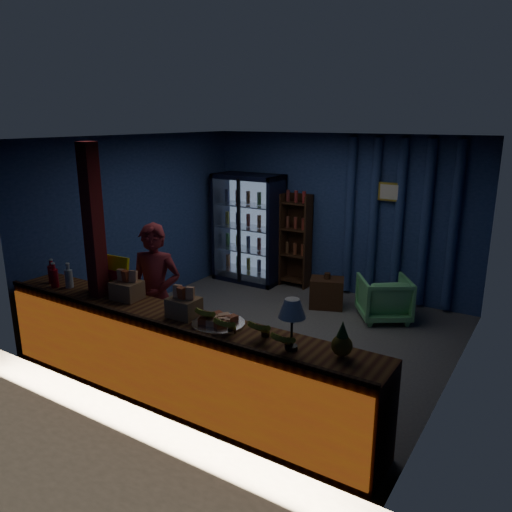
% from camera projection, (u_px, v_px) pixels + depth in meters
% --- Properties ---
extents(ground, '(4.60, 4.60, 0.00)m').
position_uv_depth(ground, '(270.00, 335.00, 6.72)').
color(ground, '#515154').
rests_on(ground, ground).
extents(room_walls, '(4.60, 4.60, 4.60)m').
position_uv_depth(room_walls, '(271.00, 221.00, 6.30)').
color(room_walls, navy).
rests_on(room_walls, ground).
extents(counter, '(4.40, 0.57, 0.99)m').
position_uv_depth(counter, '(174.00, 359.00, 5.04)').
color(counter, brown).
rests_on(counter, ground).
extents(support_post, '(0.16, 0.16, 2.60)m').
position_uv_depth(support_post, '(97.00, 265.00, 5.37)').
color(support_post, maroon).
rests_on(support_post, ground).
extents(beverage_cooler, '(1.20, 0.62, 1.90)m').
position_uv_depth(beverage_cooler, '(251.00, 229.00, 8.83)').
color(beverage_cooler, black).
rests_on(beverage_cooler, ground).
extents(bottle_shelf, '(0.50, 0.28, 1.60)m').
position_uv_depth(bottle_shelf, '(297.00, 241.00, 8.55)').
color(bottle_shelf, '#3A2212').
rests_on(bottle_shelf, ground).
extents(curtain_folds, '(1.74, 0.14, 2.50)m').
position_uv_depth(curtain_folds, '(399.00, 222.00, 7.60)').
color(curtain_folds, navy).
rests_on(curtain_folds, room_walls).
extents(framed_picture, '(0.36, 0.04, 0.28)m').
position_uv_depth(framed_picture, '(390.00, 192.00, 7.52)').
color(framed_picture, gold).
rests_on(framed_picture, room_walls).
extents(shopkeeper, '(0.72, 0.60, 1.69)m').
position_uv_depth(shopkeeper, '(156.00, 296.00, 5.74)').
color(shopkeeper, maroon).
rests_on(shopkeeper, ground).
extents(green_chair, '(0.96, 0.96, 0.64)m').
position_uv_depth(green_chair, '(384.00, 298.00, 7.19)').
color(green_chair, '#62C477').
rests_on(green_chair, ground).
extents(side_table, '(0.60, 0.53, 0.55)m').
position_uv_depth(side_table, '(327.00, 293.00, 7.67)').
color(side_table, '#3A2212').
rests_on(side_table, ground).
extents(yellow_sign, '(0.54, 0.14, 0.42)m').
position_uv_depth(yellow_sign, '(109.00, 274.00, 5.51)').
color(yellow_sign, '#FFF50D').
rests_on(yellow_sign, counter).
extents(soda_bottles, '(0.39, 0.17, 0.29)m').
position_uv_depth(soda_bottles, '(58.00, 276.00, 5.75)').
color(soda_bottles, red).
rests_on(soda_bottles, counter).
extents(snack_box_left, '(0.32, 0.27, 0.32)m').
position_uv_depth(snack_box_left, '(127.00, 289.00, 5.34)').
color(snack_box_left, '#906345').
rests_on(snack_box_left, counter).
extents(snack_box_centre, '(0.30, 0.25, 0.31)m').
position_uv_depth(snack_box_centre, '(184.00, 306.00, 4.86)').
color(snack_box_centre, '#906345').
rests_on(snack_box_centre, counter).
extents(pastry_tray, '(0.51, 0.51, 0.08)m').
position_uv_depth(pastry_tray, '(218.00, 322.00, 4.67)').
color(pastry_tray, silver).
rests_on(pastry_tray, counter).
extents(banana_bunches, '(1.14, 0.32, 0.19)m').
position_uv_depth(banana_bunches, '(246.00, 326.00, 4.43)').
color(banana_bunches, gold).
rests_on(banana_bunches, counter).
extents(table_lamp, '(0.23, 0.23, 0.45)m').
position_uv_depth(table_lamp, '(292.00, 310.00, 4.10)').
color(table_lamp, black).
rests_on(table_lamp, counter).
extents(pineapple, '(0.17, 0.17, 0.30)m').
position_uv_depth(pineapple, '(342.00, 342.00, 4.03)').
color(pineapple, olive).
rests_on(pineapple, counter).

